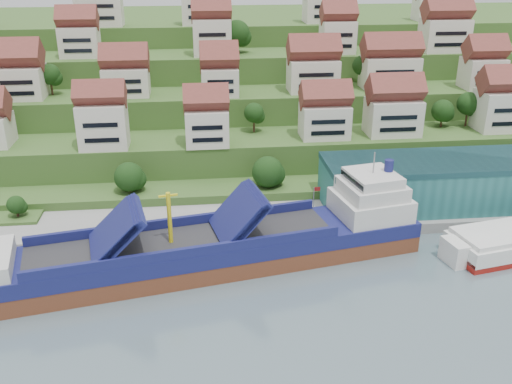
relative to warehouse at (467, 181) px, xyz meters
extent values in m
plane|color=slate|center=(-52.00, -17.00, -7.20)|extent=(300.00, 300.00, 0.00)
cube|color=gray|center=(-32.00, -2.00, -6.10)|extent=(180.00, 14.00, 2.20)
cube|color=#2D4C1E|center=(-52.00, 69.00, -5.20)|extent=(260.00, 128.00, 4.00)
cube|color=#2D4C1E|center=(-52.00, 74.00, -1.70)|extent=(260.00, 118.00, 11.00)
cube|color=#2D4C1E|center=(-52.00, 82.00, 1.80)|extent=(260.00, 102.00, 18.00)
cube|color=#2D4C1E|center=(-52.00, 90.00, 5.30)|extent=(260.00, 86.00, 25.00)
cube|color=#2D4C1E|center=(-52.00, 99.00, 8.30)|extent=(260.00, 68.00, 31.00)
cube|color=silver|center=(-76.08, 18.93, 8.76)|extent=(10.48, 7.03, 9.91)
cube|color=silver|center=(-53.36, 18.54, 7.86)|extent=(9.51, 7.62, 8.12)
cube|color=silver|center=(-25.94, 21.15, 7.63)|extent=(11.10, 7.73, 7.66)
cube|color=silver|center=(-9.40, 21.67, 7.98)|extent=(12.25, 8.26, 8.35)
cube|color=silver|center=(17.81, 22.31, 8.58)|extent=(11.62, 8.31, 9.55)
cube|color=silver|center=(-97.40, 38.48, 14.65)|extent=(10.60, 8.98, 7.71)
cube|color=silver|center=(-72.49, 38.42, 14.26)|extent=(11.23, 7.90, 6.93)
cube|color=silver|center=(-49.45, 36.38, 14.21)|extent=(9.04, 8.56, 6.83)
cube|color=silver|center=(-25.58, 37.95, 14.84)|extent=(12.46, 8.36, 8.08)
cube|color=silver|center=(-4.94, 39.40, 14.85)|extent=(14.42, 8.18, 8.11)
cube|color=silver|center=(19.02, 36.54, 14.69)|extent=(9.88, 8.04, 7.78)
cube|color=silver|center=(-85.59, 54.47, 21.73)|extent=(10.12, 7.30, 7.87)
cube|color=silver|center=(-50.47, 53.23, 22.60)|extent=(10.13, 7.79, 9.60)
cube|color=silver|center=(-15.90, 52.95, 22.14)|extent=(9.15, 7.14, 8.67)
cube|color=silver|center=(14.54, 52.48, 22.24)|extent=(12.53, 8.47, 8.88)
cube|color=silver|center=(-82.04, 70.56, 28.58)|extent=(13.06, 7.51, 9.56)
cube|color=silver|center=(-52.41, 71.13, 28.26)|extent=(12.01, 8.15, 8.92)
cube|color=silver|center=(-14.64, 72.65, 27.82)|extent=(13.77, 8.73, 8.03)
cube|color=silver|center=(18.69, 74.46, 27.36)|extent=(9.63, 7.05, 7.11)
ellipsoid|color=#1A3D14|center=(-40.79, 9.11, 0.18)|extent=(6.84, 6.84, 6.84)
ellipsoid|color=#1A3D14|center=(-70.33, 9.29, 0.24)|extent=(6.28, 6.28, 6.28)
ellipsoid|color=#1A3D14|center=(4.78, 26.11, 7.86)|extent=(5.51, 5.51, 5.51)
ellipsoid|color=#1A3D14|center=(11.19, 26.11, 9.50)|extent=(5.66, 5.66, 5.66)
ellipsoid|color=#1A3D14|center=(-41.91, 26.66, 8.60)|extent=(4.75, 4.75, 4.75)
ellipsoid|color=#1A3D14|center=(-11.41, 42.83, 16.19)|extent=(5.18, 5.18, 5.18)
ellipsoid|color=#1A3D14|center=(-91.23, 40.97, 15.99)|extent=(5.14, 5.14, 5.14)
ellipsoid|color=#1A3D14|center=(-43.45, 56.21, 23.16)|extent=(7.14, 7.14, 7.14)
ellipsoid|color=#1A3D14|center=(-14.89, 58.94, 22.94)|extent=(5.29, 5.29, 5.29)
ellipsoid|color=#1A3D14|center=(-13.85, 56.97, 21.70)|extent=(4.37, 4.37, 4.37)
ellipsoid|color=#1A3D14|center=(-91.76, 2.00, -1.85)|extent=(3.62, 3.62, 3.62)
cube|color=#276B6B|center=(0.00, 0.00, 0.00)|extent=(60.00, 15.00, 10.00)
cylinder|color=gray|center=(-34.00, -7.00, -1.00)|extent=(0.16, 0.16, 8.00)
cube|color=maroon|center=(-33.40, -7.00, 2.60)|extent=(1.20, 0.05, 0.80)
cube|color=brown|center=(-56.75, -17.35, -6.20)|extent=(82.01, 27.67, 5.20)
cube|color=navy|center=(-56.75, -17.35, -2.73)|extent=(82.03, 27.79, 2.70)
cube|color=#262628|center=(-58.79, -17.74, -1.38)|extent=(53.07, 20.30, 0.31)
cube|color=navy|center=(-70.02, -19.92, 2.16)|extent=(9.83, 12.75, 7.19)
cube|color=navy|center=(-49.60, -15.97, 2.16)|extent=(9.45, 12.68, 7.60)
cylinder|color=yellow|center=(-60.83, -18.14, 3.20)|extent=(0.85, 0.85, 9.36)
cube|color=silver|center=(-24.07, -11.02, 0.60)|extent=(14.51, 14.01, 4.16)
cube|color=silver|center=(-24.07, -11.02, 3.93)|extent=(12.23, 12.39, 2.60)
cube|color=silver|center=(-24.07, -11.02, 6.11)|extent=(9.95, 10.77, 1.87)
cylinder|color=navy|center=(-21.01, -10.43, 8.09)|extent=(1.95, 1.95, 2.29)
camera|label=1|loc=(-55.80, -104.76, 44.66)|focal=40.00mm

